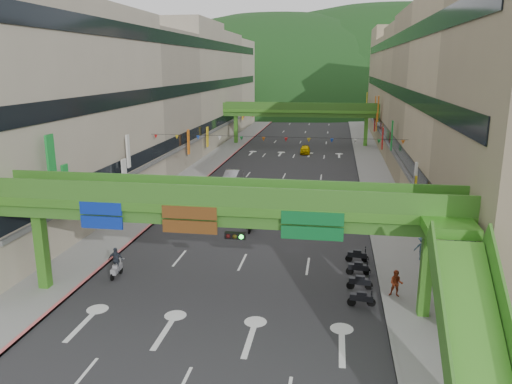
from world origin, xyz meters
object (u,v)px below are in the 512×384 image
at_px(scooter_rider_near, 250,222).
at_px(car_yellow, 305,149).
at_px(car_silver, 232,177).
at_px(scooter_rider_mid, 285,193).
at_px(overpass_near, 236,219).
at_px(pedestrian_red, 396,286).

bearing_deg(scooter_rider_near, car_yellow, 86.81).
distance_m(scooter_rider_near, car_silver, 17.13).
relative_size(scooter_rider_mid, car_silver, 0.41).
bearing_deg(car_yellow, scooter_rider_near, -95.57).
bearing_deg(overpass_near, car_silver, 102.19).
bearing_deg(car_yellow, scooter_rider_mid, -92.71).
relative_size(car_silver, pedestrian_red, 2.88).
relative_size(scooter_rider_mid, pedestrian_red, 1.19).
relative_size(overpass_near, car_yellow, 7.47).
bearing_deg(overpass_near, scooter_rider_mid, 88.93).
relative_size(scooter_rider_near, car_silver, 0.40).
relative_size(car_silver, car_yellow, 1.22).
distance_m(scooter_rider_near, scooter_rider_mid, 9.51).
bearing_deg(car_silver, overpass_near, -74.66).
distance_m(overpass_near, car_silver, 30.64).
height_order(overpass_near, car_silver, overpass_near).
distance_m(scooter_rider_near, car_yellow, 37.95).
bearing_deg(pedestrian_red, car_yellow, 109.77).
height_order(car_silver, car_yellow, car_silver).
bearing_deg(car_silver, pedestrian_red, -57.38).
bearing_deg(scooter_rider_near, scooter_rider_mid, 78.18).
distance_m(overpass_near, scooter_rider_mid, 22.92).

